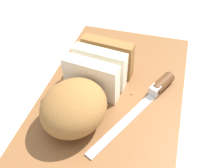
# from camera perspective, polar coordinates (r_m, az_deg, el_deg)

# --- Properties ---
(ground_plane) EXTENTS (3.00, 3.00, 0.00)m
(ground_plane) POSITION_cam_1_polar(r_m,az_deg,el_deg) (0.55, -0.00, -3.70)
(ground_plane) COLOR beige
(cutting_board) EXTENTS (0.48, 0.29, 0.02)m
(cutting_board) POSITION_cam_1_polar(r_m,az_deg,el_deg) (0.54, -0.00, -3.02)
(cutting_board) COLOR brown
(cutting_board) RESTS_ON ground_plane
(bread_loaf) EXTENTS (0.24, 0.14, 0.08)m
(bread_loaf) POSITION_cam_1_polar(r_m,az_deg,el_deg) (0.49, -6.03, -1.45)
(bread_loaf) COLOR #996633
(bread_loaf) RESTS_ON cutting_board
(bread_knife) EXTENTS (0.23, 0.12, 0.02)m
(bread_knife) POSITION_cam_1_polar(r_m,az_deg,el_deg) (0.53, 9.35, -1.59)
(bread_knife) COLOR silver
(bread_knife) RESTS_ON cutting_board
(crumb_near_knife) EXTENTS (0.01, 0.01, 0.01)m
(crumb_near_knife) POSITION_cam_1_polar(r_m,az_deg,el_deg) (0.57, -2.86, 2.21)
(crumb_near_knife) COLOR tan
(crumb_near_knife) RESTS_ON cutting_board
(crumb_near_loaf) EXTENTS (0.00, 0.00, 0.00)m
(crumb_near_loaf) POSITION_cam_1_polar(r_m,az_deg,el_deg) (0.51, -1.14, -4.60)
(crumb_near_loaf) COLOR tan
(crumb_near_loaf) RESTS_ON cutting_board
(crumb_stray_left) EXTENTS (0.00, 0.00, 0.00)m
(crumb_stray_left) POSITION_cam_1_polar(r_m,az_deg,el_deg) (0.52, -4.28, -3.16)
(crumb_stray_left) COLOR tan
(crumb_stray_left) RESTS_ON cutting_board
(crumb_stray_right) EXTENTS (0.00, 0.00, 0.00)m
(crumb_stray_right) POSITION_cam_1_polar(r_m,az_deg,el_deg) (0.53, 4.42, -2.13)
(crumb_stray_right) COLOR tan
(crumb_stray_right) RESTS_ON cutting_board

